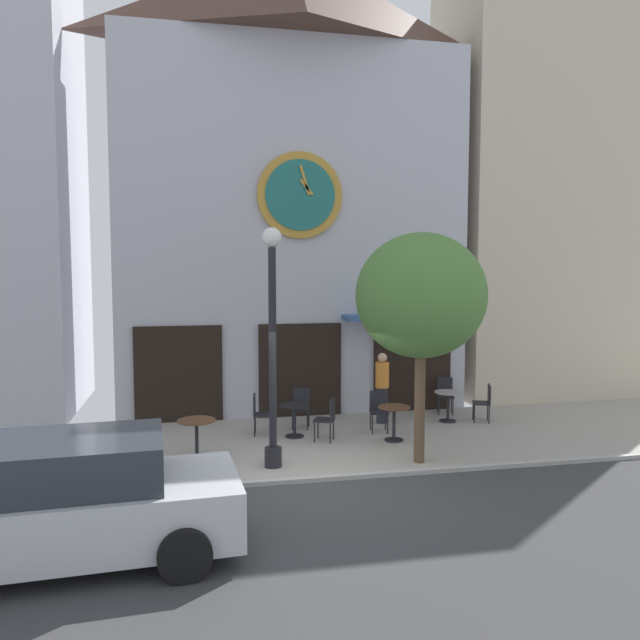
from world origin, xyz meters
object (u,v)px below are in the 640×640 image
(pedestrian_orange, at_px, (382,387))
(street_lamp, at_px, (272,347))
(cafe_chair_mid_row, at_px, (445,392))
(cafe_chair_curbside, at_px, (328,416))
(cafe_chair_near_tree, at_px, (379,408))
(cafe_chair_right_end, at_px, (485,400))
(parked_car_silver, at_px, (63,502))
(cafe_table_center_right, at_px, (197,431))
(street_tree, at_px, (421,296))
(cafe_chair_corner, at_px, (301,405))
(cafe_table_near_door, at_px, (394,417))
(cafe_table_center, at_px, (448,401))
(cafe_chair_facing_wall, at_px, (259,411))
(cafe_table_near_curb, at_px, (295,414))

(pedestrian_orange, bearing_deg, street_lamp, -137.45)
(cafe_chair_mid_row, bearing_deg, cafe_chair_curbside, -151.42)
(cafe_chair_near_tree, xyz_separation_m, pedestrian_orange, (0.30, 0.69, 0.33))
(cafe_chair_right_end, height_order, parked_car_silver, parked_car_silver)
(cafe_table_center_right, distance_m, cafe_chair_mid_row, 6.69)
(street_tree, xyz_separation_m, pedestrian_orange, (0.22, 3.01, -2.27))
(cafe_chair_near_tree, bearing_deg, street_lamp, -142.69)
(cafe_chair_corner, relative_size, pedestrian_orange, 0.54)
(cafe_table_center_right, bearing_deg, cafe_chair_curbside, 13.33)
(cafe_table_near_door, distance_m, cafe_table_center, 2.23)
(cafe_chair_facing_wall, xyz_separation_m, pedestrian_orange, (2.97, 0.47, 0.33))
(cafe_chair_curbside, distance_m, cafe_chair_near_tree, 1.42)
(street_lamp, relative_size, cafe_table_center_right, 5.81)
(street_lamp, distance_m, parked_car_silver, 4.61)
(cafe_chair_curbside, xyz_separation_m, cafe_chair_mid_row, (3.46, 1.89, 0.00))
(street_lamp, distance_m, cafe_table_near_door, 3.44)
(cafe_chair_corner, bearing_deg, parked_car_silver, -124.61)
(street_lamp, relative_size, cafe_chair_near_tree, 4.87)
(cafe_table_near_door, bearing_deg, cafe_chair_curbside, 169.20)
(cafe_table_near_curb, height_order, parked_car_silver, parked_car_silver)
(cafe_table_center_right, height_order, cafe_chair_right_end, cafe_chair_right_end)
(cafe_table_near_curb, distance_m, cafe_chair_near_tree, 1.94)
(cafe_chair_facing_wall, bearing_deg, cafe_chair_right_end, 0.70)
(cafe_chair_near_tree, bearing_deg, cafe_chair_facing_wall, 175.39)
(cafe_table_center_right, bearing_deg, pedestrian_orange, 23.74)
(cafe_chair_corner, distance_m, cafe_chair_right_end, 4.40)
(cafe_table_near_curb, height_order, cafe_chair_facing_wall, cafe_chair_facing_wall)
(cafe_table_center, bearing_deg, cafe_chair_curbside, -161.72)
(cafe_table_center_right, xyz_separation_m, cafe_table_near_door, (4.11, 0.38, -0.03))
(cafe_table_center, bearing_deg, cafe_chair_right_end, -13.12)
(street_lamp, height_order, cafe_chair_near_tree, street_lamp)
(cafe_chair_curbside, bearing_deg, cafe_table_near_door, -10.80)
(cafe_chair_facing_wall, xyz_separation_m, cafe_chair_mid_row, (4.84, 1.10, 0.00))
(cafe_chair_right_end, bearing_deg, street_lamp, -156.81)
(cafe_chair_mid_row, bearing_deg, cafe_table_near_door, -134.12)
(cafe_table_near_door, xyz_separation_m, cafe_chair_mid_row, (2.08, 2.15, 0.02))
(street_tree, bearing_deg, pedestrian_orange, 85.80)
(cafe_table_center, relative_size, pedestrian_orange, 0.43)
(cafe_table_center, distance_m, cafe_chair_curbside, 3.35)
(cafe_chair_curbside, xyz_separation_m, cafe_chair_right_end, (4.03, 0.85, 0.00))
(street_lamp, height_order, cafe_chair_mid_row, street_lamp)
(cafe_table_center_right, distance_m, cafe_chair_near_tree, 4.21)
(street_tree, bearing_deg, cafe_chair_curbside, 128.11)
(cafe_chair_mid_row, relative_size, parked_car_silver, 0.20)
(cafe_table_center_right, relative_size, cafe_chair_facing_wall, 0.84)
(cafe_table_near_curb, xyz_separation_m, parked_car_silver, (-3.76, -5.07, 0.26))
(street_tree, relative_size, cafe_chair_curbside, 4.79)
(cafe_table_center, xyz_separation_m, cafe_chair_curbside, (-3.18, -1.05, 0.04))
(cafe_chair_right_end, height_order, pedestrian_orange, pedestrian_orange)
(cafe_chair_near_tree, distance_m, parked_car_silver, 7.70)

